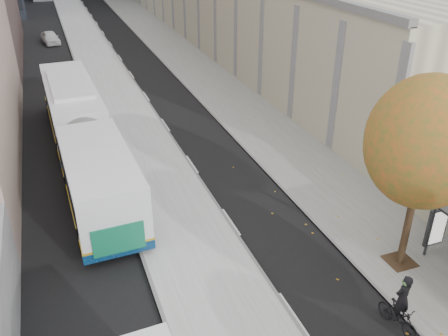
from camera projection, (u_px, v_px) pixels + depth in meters
name	position (u px, v px, depth m)	size (l,w,h in m)	color
bus_platform	(119.00, 103.00, 34.68)	(4.25, 150.00, 0.15)	#A9A9A9
sidewalk	(221.00, 91.00, 37.16)	(4.75, 150.00, 0.08)	gray
tree_c	(426.00, 143.00, 16.35)	(4.20, 4.20, 7.28)	black
bus_far	(82.00, 133.00, 25.76)	(3.49, 19.33, 3.21)	white
cyclist	(400.00, 310.00, 15.44)	(0.72, 1.79, 2.23)	black
distant_car	(50.00, 38.00, 50.94)	(1.54, 3.82, 1.30)	white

